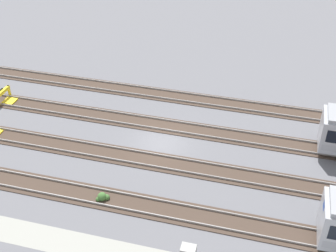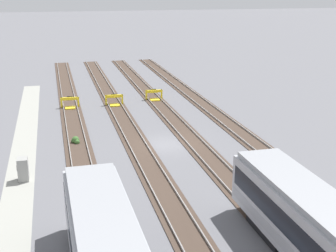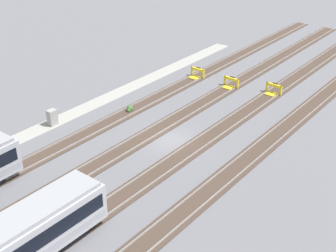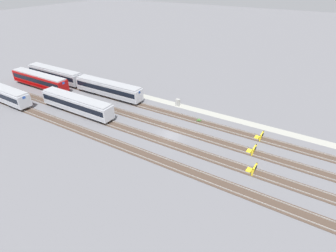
% 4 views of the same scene
% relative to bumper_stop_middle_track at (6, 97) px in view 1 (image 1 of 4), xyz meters
% --- Properties ---
extents(ground_plane, '(400.00, 400.00, 0.00)m').
position_rel_bumper_stop_middle_track_xyz_m(ground_plane, '(15.48, -2.40, -0.51)').
color(ground_plane, slate).
extents(service_walkway, '(54.00, 2.00, 0.01)m').
position_rel_bumper_stop_middle_track_xyz_m(service_walkway, '(15.48, -13.99, -0.51)').
color(service_walkway, '#9E9E93').
rests_on(service_walkway, ground).
extents(rail_track_nearest, '(90.00, 2.23, 0.21)m').
position_rel_bumper_stop_middle_track_xyz_m(rail_track_nearest, '(15.48, -9.64, -0.47)').
color(rail_track_nearest, '#47382D').
rests_on(rail_track_nearest, ground).
extents(rail_track_near_inner, '(90.00, 2.24, 0.21)m').
position_rel_bumper_stop_middle_track_xyz_m(rail_track_near_inner, '(15.48, -4.82, -0.47)').
color(rail_track_near_inner, '#47382D').
rests_on(rail_track_near_inner, ground).
extents(rail_track_middle, '(90.00, 2.24, 0.21)m').
position_rel_bumper_stop_middle_track_xyz_m(rail_track_middle, '(15.48, 0.01, -0.47)').
color(rail_track_middle, '#47382D').
rests_on(rail_track_middle, ground).
extents(rail_track_far_inner, '(90.00, 2.23, 0.21)m').
position_rel_bumper_stop_middle_track_xyz_m(rail_track_far_inner, '(15.48, 4.84, -0.47)').
color(rail_track_far_inner, '#47382D').
rests_on(rail_track_far_inner, ground).
extents(bumper_stop_middle_track, '(1.38, 2.01, 1.22)m').
position_rel_bumper_stop_middle_track_xyz_m(bumper_stop_middle_track, '(0.00, 0.00, 0.00)').
color(bumper_stop_middle_track, yellow).
rests_on(bumper_stop_middle_track, ground).
extents(weed_clump, '(0.92, 0.70, 0.64)m').
position_rel_bumper_stop_middle_track_xyz_m(weed_clump, '(13.32, -9.78, -0.27)').
color(weed_clump, '#427033').
rests_on(weed_clump, ground).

